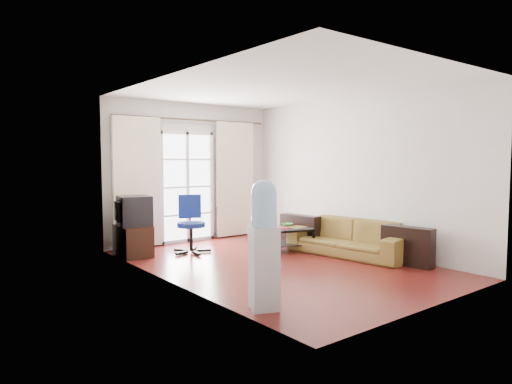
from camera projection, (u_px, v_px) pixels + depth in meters
floor at (278, 264)px, 7.06m from camera, size 5.20×5.20×0.00m
ceiling at (278, 87)px, 6.86m from camera, size 5.20×5.20×0.00m
wall_back at (192, 173)px, 9.01m from camera, size 3.60×0.02×2.70m
wall_front at (435, 185)px, 4.91m from camera, size 3.60×0.02×2.70m
wall_left at (172, 180)px, 5.86m from camera, size 0.02×5.20×2.70m
wall_right at (355, 174)px, 8.06m from camera, size 0.02×5.20×2.70m
french_door at (187, 187)px, 8.89m from camera, size 1.16×0.06×2.15m
curtain_rod at (194, 120)px, 8.85m from camera, size 3.30×0.04×0.04m
curtain_left at (138, 182)px, 8.19m from camera, size 0.90×0.07×2.35m
curtain_right at (235, 179)px, 9.50m from camera, size 0.90×0.07×2.35m
radiator at (229, 221)px, 9.49m from camera, size 0.64×0.12×0.64m
sofa at (349, 238)px, 7.67m from camera, size 2.29×1.40×0.60m
coffee_table at (282, 236)px, 8.01m from camera, size 1.15×0.86×0.41m
bowl at (287, 225)px, 8.24m from camera, size 0.29×0.29×0.05m
book at (282, 228)px, 7.89m from camera, size 0.29×0.30×0.02m
remote at (278, 227)px, 8.01m from camera, size 0.16×0.08×0.02m
tv_stand at (133, 241)px, 7.61m from camera, size 0.50×0.73×0.52m
crt_tv at (133, 211)px, 7.56m from camera, size 0.61×0.62×0.50m
task_chair at (191, 236)px, 7.89m from camera, size 0.90×0.90×1.00m
water_cooler at (264, 242)px, 4.89m from camera, size 0.37×0.37×1.41m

